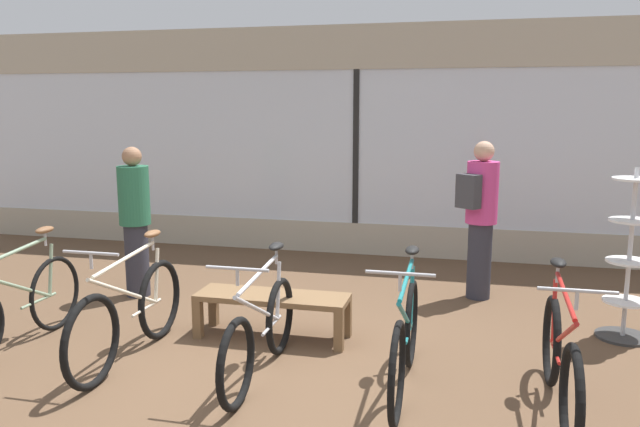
{
  "coord_description": "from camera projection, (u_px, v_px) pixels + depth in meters",
  "views": [
    {
      "loc": [
        1.57,
        -4.51,
        2.11
      ],
      "look_at": [
        0.0,
        1.98,
        0.95
      ],
      "focal_mm": 35.0,
      "sensor_mm": 36.0,
      "label": 1
    }
  ],
  "objects": [
    {
      "name": "shop_back_wall",
      "position": [
        356.0,
        140.0,
        8.73
      ],
      "size": [
        12.0,
        0.08,
        3.2
      ],
      "color": "#B2A893",
      "rests_on": "ground_plane"
    },
    {
      "name": "bicycle_center",
      "position": [
        261.0,
        332.0,
        4.86
      ],
      "size": [
        0.46,
        1.69,
        1.01
      ],
      "color": "black",
      "rests_on": "ground_plane"
    },
    {
      "name": "customer_by_window",
      "position": [
        480.0,
        215.0,
        6.77
      ],
      "size": [
        0.52,
        0.56,
        1.74
      ],
      "color": "#2D2D38",
      "rests_on": "ground_plane"
    },
    {
      "name": "bicycle_far_right",
      "position": [
        560.0,
        361.0,
        4.28
      ],
      "size": [
        0.46,
        1.69,
        1.03
      ],
      "color": "black",
      "rests_on": "ground_plane"
    },
    {
      "name": "bicycle_left",
      "position": [
        130.0,
        314.0,
        5.19
      ],
      "size": [
        0.46,
        1.79,
        1.04
      ],
      "color": "black",
      "rests_on": "ground_plane"
    },
    {
      "name": "customer_near_rack",
      "position": [
        135.0,
        219.0,
        6.87
      ],
      "size": [
        0.37,
        0.37,
        1.67
      ],
      "color": "#2D2D38",
      "rests_on": "ground_plane"
    },
    {
      "name": "accessory_rack",
      "position": [
        628.0,
        269.0,
        5.63
      ],
      "size": [
        0.48,
        0.48,
        1.57
      ],
      "color": "#333333",
      "rests_on": "ground_plane"
    },
    {
      "name": "bicycle_far_left",
      "position": [
        18.0,
        305.0,
        5.43
      ],
      "size": [
        0.46,
        1.74,
        1.03
      ],
      "color": "black",
      "rests_on": "ground_plane"
    },
    {
      "name": "display_bench",
      "position": [
        272.0,
        302.0,
        5.7
      ],
      "size": [
        1.4,
        0.44,
        0.41
      ],
      "color": "brown",
      "rests_on": "ground_plane"
    },
    {
      "name": "ground_plane",
      "position": [
        263.0,
        370.0,
        5.04
      ],
      "size": [
        24.0,
        24.0,
        0.0
      ],
      "primitive_type": "plane",
      "color": "brown"
    },
    {
      "name": "bicycle_right",
      "position": [
        405.0,
        340.0,
        4.62
      ],
      "size": [
        0.46,
        1.71,
        1.04
      ],
      "color": "black",
      "rests_on": "ground_plane"
    }
  ]
}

